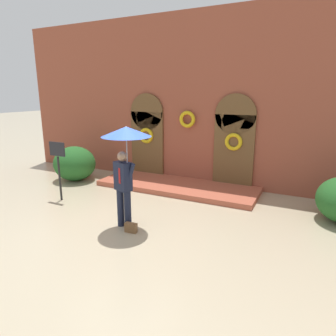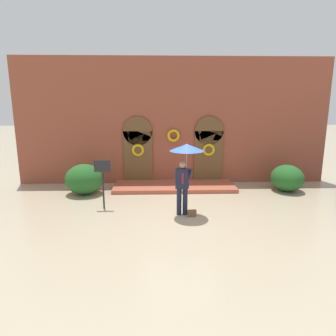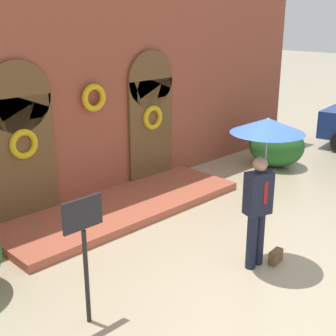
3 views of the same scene
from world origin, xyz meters
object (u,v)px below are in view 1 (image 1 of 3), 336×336
Objects in this scene: person_with_umbrella at (125,147)px; shrub_left at (75,164)px; sign_post at (58,161)px; handbag at (131,228)px.

shrub_left is (-3.88, 2.44, -1.30)m from person_with_umbrella.
person_with_umbrella is at bearing -13.65° from sign_post.
shrub_left is (-4.09, 2.64, 0.50)m from handbag.
person_with_umbrella is at bearing 130.66° from handbag.
handbag is at bearing -16.31° from sign_post.
sign_post is at bearing 166.35° from person_with_umbrella.
handbag is at bearing -32.83° from shrub_left.
person_with_umbrella is 1.58× the size of shrub_left.
person_with_umbrella reaches higher than sign_post.
person_with_umbrella is 2.97m from sign_post.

